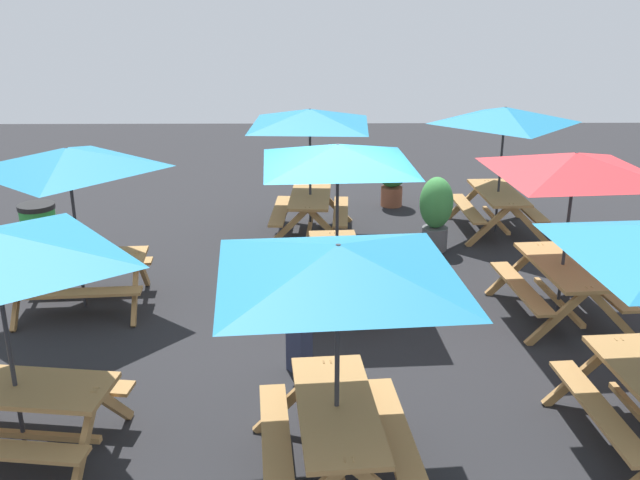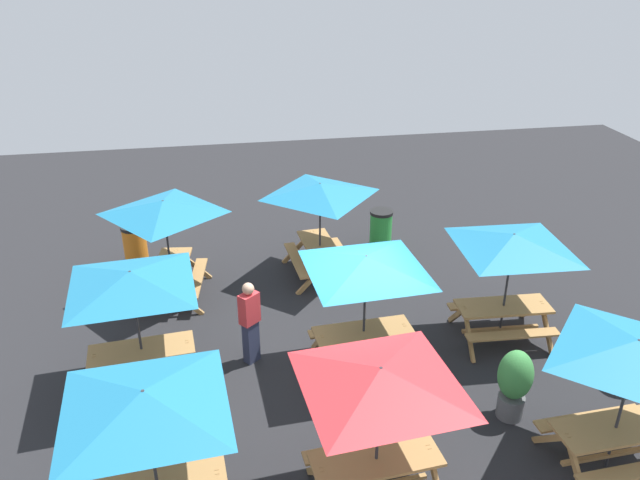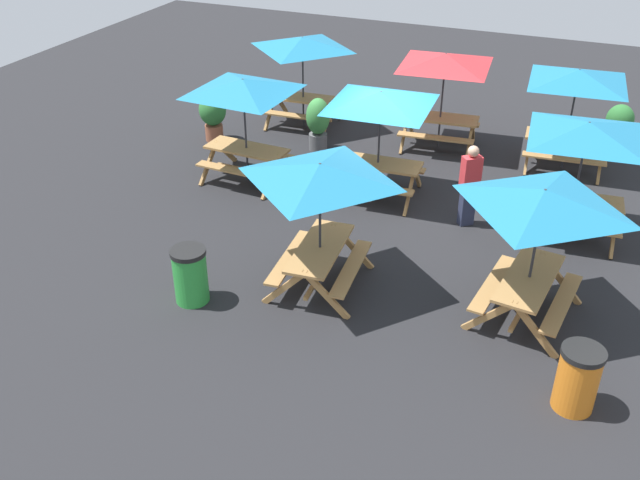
{
  "view_description": "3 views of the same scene",
  "coord_description": "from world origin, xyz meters",
  "px_view_note": "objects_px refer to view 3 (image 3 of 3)",
  "views": [
    {
      "loc": [
        -9.12,
        0.23,
        4.31
      ],
      "look_at": [
        0.39,
        0.12,
        0.9
      ],
      "focal_mm": 40.0,
      "sensor_mm": 36.0,
      "label": 1
    },
    {
      "loc": [
        -2.11,
        -9.29,
        7.19
      ],
      "look_at": [
        0.13,
        3.47,
        0.9
      ],
      "focal_mm": 35.0,
      "sensor_mm": 36.0,
      "label": 2
    },
    {
      "loc": [
        -3.77,
        12.87,
        7.01
      ],
      "look_at": [
        0.13,
        3.47,
        0.9
      ],
      "focal_mm": 40.0,
      "sensor_mm": 36.0,
      "label": 3
    }
  ],
  "objects_px": {
    "picnic_table_4": "(381,106)",
    "picnic_table_7": "(303,49)",
    "picnic_table_2": "(577,83)",
    "picnic_table_3": "(542,208)",
    "trash_bin_green": "(190,275)",
    "picnic_table_0": "(320,181)",
    "picnic_table_6": "(243,93)",
    "trash_bin_orange": "(578,379)",
    "picnic_table_5": "(586,138)",
    "potted_plant_1": "(619,124)",
    "person_standing": "(470,184)",
    "potted_plant_2": "(213,114)",
    "picnic_table_1": "(445,67)",
    "potted_plant_0": "(318,122)"
  },
  "relations": [
    {
      "from": "potted_plant_1",
      "to": "potted_plant_2",
      "type": "bearing_deg",
      "value": 19.13
    },
    {
      "from": "trash_bin_orange",
      "to": "potted_plant_2",
      "type": "height_order",
      "value": "potted_plant_2"
    },
    {
      "from": "picnic_table_2",
      "to": "picnic_table_3",
      "type": "xyz_separation_m",
      "value": [
        -0.07,
        6.11,
        0.0
      ]
    },
    {
      "from": "picnic_table_6",
      "to": "potted_plant_1",
      "type": "height_order",
      "value": "picnic_table_6"
    },
    {
      "from": "picnic_table_1",
      "to": "trash_bin_green",
      "type": "height_order",
      "value": "picnic_table_1"
    },
    {
      "from": "picnic_table_5",
      "to": "trash_bin_green",
      "type": "height_order",
      "value": "picnic_table_5"
    },
    {
      "from": "picnic_table_1",
      "to": "picnic_table_5",
      "type": "bearing_deg",
      "value": 131.7
    },
    {
      "from": "picnic_table_2",
      "to": "picnic_table_7",
      "type": "distance_m",
      "value": 6.54
    },
    {
      "from": "picnic_table_5",
      "to": "potted_plant_1",
      "type": "bearing_deg",
      "value": -102.55
    },
    {
      "from": "picnic_table_3",
      "to": "person_standing",
      "type": "relative_size",
      "value": 1.4
    },
    {
      "from": "picnic_table_7",
      "to": "picnic_table_0",
      "type": "bearing_deg",
      "value": 113.28
    },
    {
      "from": "picnic_table_4",
      "to": "picnic_table_7",
      "type": "xyz_separation_m",
      "value": [
        3.05,
        -3.05,
        0.0
      ]
    },
    {
      "from": "picnic_table_2",
      "to": "person_standing",
      "type": "xyz_separation_m",
      "value": [
        1.47,
        3.47,
        -1.1
      ]
    },
    {
      "from": "picnic_table_7",
      "to": "person_standing",
      "type": "distance_m",
      "value": 6.29
    },
    {
      "from": "potted_plant_0",
      "to": "picnic_table_1",
      "type": "bearing_deg",
      "value": -154.31
    },
    {
      "from": "picnic_table_5",
      "to": "person_standing",
      "type": "bearing_deg",
      "value": 5.84
    },
    {
      "from": "trash_bin_orange",
      "to": "picnic_table_7",
      "type": "bearing_deg",
      "value": -46.75
    },
    {
      "from": "picnic_table_5",
      "to": "trash_bin_orange",
      "type": "bearing_deg",
      "value": 91.51
    },
    {
      "from": "picnic_table_6",
      "to": "picnic_table_7",
      "type": "relative_size",
      "value": 1.21
    },
    {
      "from": "picnic_table_0",
      "to": "picnic_table_7",
      "type": "height_order",
      "value": "same"
    },
    {
      "from": "picnic_table_2",
      "to": "picnic_table_5",
      "type": "distance_m",
      "value": 3.13
    },
    {
      "from": "picnic_table_1",
      "to": "trash_bin_green",
      "type": "relative_size",
      "value": 2.87
    },
    {
      "from": "picnic_table_5",
      "to": "potted_plant_2",
      "type": "bearing_deg",
      "value": -14.53
    },
    {
      "from": "picnic_table_2",
      "to": "picnic_table_3",
      "type": "relative_size",
      "value": 1.21
    },
    {
      "from": "picnic_table_7",
      "to": "potted_plant_2",
      "type": "relative_size",
      "value": 1.98
    },
    {
      "from": "picnic_table_4",
      "to": "picnic_table_7",
      "type": "bearing_deg",
      "value": -48.42
    },
    {
      "from": "picnic_table_4",
      "to": "potted_plant_2",
      "type": "xyz_separation_m",
      "value": [
        4.7,
        -1.29,
        -1.31
      ]
    },
    {
      "from": "picnic_table_7",
      "to": "trash_bin_green",
      "type": "bearing_deg",
      "value": 97.64
    },
    {
      "from": "picnic_table_6",
      "to": "trash_bin_orange",
      "type": "xyz_separation_m",
      "value": [
        -7.39,
        4.59,
        -1.49
      ]
    },
    {
      "from": "picnic_table_2",
      "to": "trash_bin_green",
      "type": "relative_size",
      "value": 2.88
    },
    {
      "from": "picnic_table_3",
      "to": "potted_plant_1",
      "type": "distance_m",
      "value": 7.82
    },
    {
      "from": "trash_bin_green",
      "to": "potted_plant_1",
      "type": "bearing_deg",
      "value": -123.5
    },
    {
      "from": "trash_bin_green",
      "to": "picnic_table_0",
      "type": "bearing_deg",
      "value": -145.68
    },
    {
      "from": "picnic_table_7",
      "to": "person_standing",
      "type": "xyz_separation_m",
      "value": [
        -5.07,
        3.56,
        -1.1
      ]
    },
    {
      "from": "picnic_table_0",
      "to": "picnic_table_6",
      "type": "relative_size",
      "value": 0.83
    },
    {
      "from": "potted_plant_0",
      "to": "potted_plant_2",
      "type": "bearing_deg",
      "value": 10.1
    },
    {
      "from": "picnic_table_3",
      "to": "potted_plant_0",
      "type": "height_order",
      "value": "picnic_table_3"
    },
    {
      "from": "picnic_table_1",
      "to": "trash_bin_orange",
      "type": "xyz_separation_m",
      "value": [
        -3.95,
        8.0,
        -1.49
      ]
    },
    {
      "from": "trash_bin_green",
      "to": "picnic_table_3",
      "type": "bearing_deg",
      "value": -162.22
    },
    {
      "from": "trash_bin_green",
      "to": "potted_plant_2",
      "type": "xyz_separation_m",
      "value": [
        3.07,
        -6.1,
        0.19
      ]
    },
    {
      "from": "picnic_table_2",
      "to": "potted_plant_1",
      "type": "xyz_separation_m",
      "value": [
        -1.05,
        -1.53,
        -1.34
      ]
    },
    {
      "from": "picnic_table_7",
      "to": "potted_plant_0",
      "type": "distance_m",
      "value": 2.06
    },
    {
      "from": "picnic_table_6",
      "to": "potted_plant_2",
      "type": "relative_size",
      "value": 2.4
    },
    {
      "from": "picnic_table_4",
      "to": "person_standing",
      "type": "distance_m",
      "value": 2.36
    },
    {
      "from": "picnic_table_4",
      "to": "picnic_table_6",
      "type": "height_order",
      "value": "same"
    },
    {
      "from": "picnic_table_6",
      "to": "potted_plant_2",
      "type": "xyz_separation_m",
      "value": [
        1.81,
        -1.67,
        -1.31
      ]
    },
    {
      "from": "potted_plant_1",
      "to": "person_standing",
      "type": "distance_m",
      "value": 5.61
    },
    {
      "from": "picnic_table_7",
      "to": "potted_plant_0",
      "type": "xyz_separation_m",
      "value": [
        -0.95,
        1.29,
        -1.28
      ]
    },
    {
      "from": "picnic_table_5",
      "to": "picnic_table_0",
      "type": "bearing_deg",
      "value": 37.38
    },
    {
      "from": "picnic_table_6",
      "to": "person_standing",
      "type": "distance_m",
      "value": 5.03
    }
  ]
}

